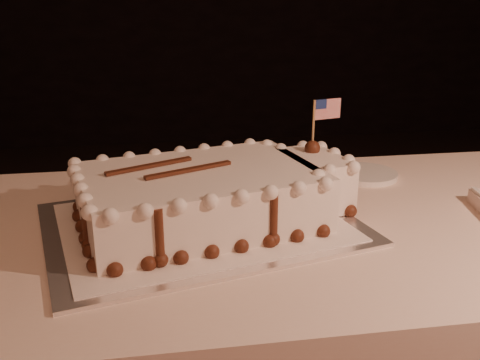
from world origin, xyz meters
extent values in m
cube|color=white|center=(-0.25, 0.60, 0.75)|extent=(0.69, 0.58, 0.01)
cube|color=white|center=(-0.25, 0.60, 0.76)|extent=(0.62, 0.52, 0.00)
cube|color=white|center=(-0.25, 0.60, 0.81)|extent=(0.51, 0.40, 0.11)
cube|color=white|center=(0.01, 0.66, 0.81)|extent=(0.14, 0.19, 0.11)
sphere|color=#552615|center=(-0.40, 0.40, 0.77)|extent=(0.03, 0.03, 0.03)
sphere|color=#552615|center=(-0.35, 0.42, 0.77)|extent=(0.03, 0.03, 0.03)
sphere|color=#552615|center=(-0.30, 0.43, 0.77)|extent=(0.03, 0.03, 0.03)
sphere|color=#552615|center=(-0.24, 0.44, 0.77)|extent=(0.03, 0.03, 0.03)
sphere|color=#552615|center=(-0.19, 0.46, 0.77)|extent=(0.03, 0.03, 0.03)
sphere|color=#552615|center=(-0.13, 0.47, 0.77)|extent=(0.03, 0.03, 0.03)
sphere|color=#552615|center=(-0.08, 0.48, 0.77)|extent=(0.03, 0.03, 0.03)
sphere|color=#552615|center=(-0.02, 0.50, 0.77)|extent=(0.03, 0.03, 0.03)
sphere|color=#552615|center=(-0.02, 0.54, 0.77)|extent=(0.03, 0.03, 0.03)
sphere|color=#552615|center=(0.01, 0.57, 0.77)|extent=(0.03, 0.03, 0.03)
sphere|color=#552615|center=(0.06, 0.58, 0.77)|extent=(0.03, 0.03, 0.03)
sphere|color=#552615|center=(0.07, 0.63, 0.77)|extent=(0.03, 0.03, 0.03)
sphere|color=#552615|center=(0.05, 0.68, 0.77)|extent=(0.03, 0.03, 0.03)
sphere|color=#552615|center=(0.04, 0.73, 0.77)|extent=(0.03, 0.03, 0.03)
sphere|color=#552615|center=(0.00, 0.75, 0.77)|extent=(0.03, 0.03, 0.03)
sphere|color=#552615|center=(-0.05, 0.73, 0.77)|extent=(0.03, 0.03, 0.03)
sphere|color=#552615|center=(-0.08, 0.77, 0.77)|extent=(0.03, 0.03, 0.03)
sphere|color=#552615|center=(-0.11, 0.78, 0.77)|extent=(0.03, 0.03, 0.03)
sphere|color=#552615|center=(-0.17, 0.77, 0.77)|extent=(0.03, 0.03, 0.03)
sphere|color=#552615|center=(-0.22, 0.76, 0.77)|extent=(0.03, 0.03, 0.03)
sphere|color=#552615|center=(-0.28, 0.75, 0.77)|extent=(0.03, 0.03, 0.03)
sphere|color=#552615|center=(-0.33, 0.73, 0.77)|extent=(0.03, 0.03, 0.03)
sphere|color=#552615|center=(-0.39, 0.72, 0.77)|extent=(0.03, 0.03, 0.03)
sphere|color=#552615|center=(-0.44, 0.71, 0.77)|extent=(0.03, 0.03, 0.03)
sphere|color=#552615|center=(-0.50, 0.69, 0.77)|extent=(0.03, 0.03, 0.03)
sphere|color=#552615|center=(-0.49, 0.64, 0.77)|extent=(0.03, 0.03, 0.03)
sphere|color=#552615|center=(-0.48, 0.59, 0.77)|extent=(0.03, 0.03, 0.03)
sphere|color=#552615|center=(-0.46, 0.53, 0.77)|extent=(0.03, 0.03, 0.03)
sphere|color=#552615|center=(-0.45, 0.48, 0.77)|extent=(0.03, 0.03, 0.03)
sphere|color=#552615|center=(-0.44, 0.43, 0.77)|extent=(0.03, 0.03, 0.03)
sphere|color=white|center=(-0.40, 0.40, 0.86)|extent=(0.03, 0.03, 0.03)
sphere|color=white|center=(-0.35, 0.42, 0.86)|extent=(0.03, 0.03, 0.03)
sphere|color=white|center=(-0.30, 0.43, 0.86)|extent=(0.03, 0.03, 0.03)
sphere|color=white|center=(-0.24, 0.44, 0.86)|extent=(0.03, 0.03, 0.03)
sphere|color=white|center=(-0.19, 0.46, 0.86)|extent=(0.03, 0.03, 0.03)
sphere|color=white|center=(-0.13, 0.47, 0.86)|extent=(0.03, 0.03, 0.03)
sphere|color=white|center=(-0.08, 0.48, 0.86)|extent=(0.03, 0.03, 0.03)
sphere|color=white|center=(-0.02, 0.50, 0.86)|extent=(0.03, 0.03, 0.03)
sphere|color=white|center=(-0.02, 0.54, 0.86)|extent=(0.03, 0.03, 0.03)
sphere|color=white|center=(0.01, 0.57, 0.86)|extent=(0.03, 0.03, 0.03)
sphere|color=white|center=(0.06, 0.58, 0.86)|extent=(0.03, 0.03, 0.03)
sphere|color=white|center=(0.07, 0.63, 0.86)|extent=(0.03, 0.03, 0.03)
sphere|color=white|center=(0.05, 0.68, 0.86)|extent=(0.03, 0.03, 0.03)
sphere|color=white|center=(0.04, 0.73, 0.86)|extent=(0.03, 0.03, 0.03)
sphere|color=white|center=(0.00, 0.75, 0.86)|extent=(0.03, 0.03, 0.03)
sphere|color=white|center=(-0.05, 0.73, 0.86)|extent=(0.03, 0.03, 0.03)
sphere|color=white|center=(-0.08, 0.77, 0.86)|extent=(0.03, 0.03, 0.03)
sphere|color=white|center=(-0.11, 0.78, 0.86)|extent=(0.03, 0.03, 0.03)
sphere|color=white|center=(-0.17, 0.77, 0.86)|extent=(0.03, 0.03, 0.03)
sphere|color=white|center=(-0.22, 0.76, 0.86)|extent=(0.03, 0.03, 0.03)
sphere|color=white|center=(-0.28, 0.75, 0.86)|extent=(0.03, 0.03, 0.03)
sphere|color=white|center=(-0.33, 0.73, 0.86)|extent=(0.03, 0.03, 0.03)
sphere|color=white|center=(-0.39, 0.72, 0.86)|extent=(0.03, 0.03, 0.03)
sphere|color=white|center=(-0.44, 0.71, 0.86)|extent=(0.03, 0.03, 0.03)
sphere|color=white|center=(-0.50, 0.69, 0.86)|extent=(0.03, 0.03, 0.03)
sphere|color=white|center=(-0.49, 0.64, 0.86)|extent=(0.03, 0.03, 0.03)
sphere|color=white|center=(-0.48, 0.59, 0.86)|extent=(0.03, 0.03, 0.03)
sphere|color=white|center=(-0.46, 0.53, 0.86)|extent=(0.03, 0.03, 0.03)
sphere|color=white|center=(-0.45, 0.48, 0.86)|extent=(0.03, 0.03, 0.03)
sphere|color=white|center=(-0.44, 0.43, 0.86)|extent=(0.03, 0.03, 0.03)
cylinder|color=#552615|center=(-0.33, 0.42, 0.81)|extent=(0.02, 0.02, 0.10)
sphere|color=#552615|center=(-0.33, 0.42, 0.77)|extent=(0.03, 0.03, 0.03)
cylinder|color=#552615|center=(-0.13, 0.47, 0.81)|extent=(0.02, 0.02, 0.10)
sphere|color=#552615|center=(-0.13, 0.47, 0.77)|extent=(0.03, 0.03, 0.03)
cylinder|color=#552615|center=(0.00, 0.57, 0.81)|extent=(0.02, 0.02, 0.10)
sphere|color=#552615|center=(0.00, 0.57, 0.77)|extent=(0.03, 0.03, 0.03)
cylinder|color=#552615|center=(0.05, 0.71, 0.81)|extent=(0.02, 0.02, 0.10)
sphere|color=#552615|center=(0.05, 0.71, 0.77)|extent=(0.03, 0.03, 0.03)
cylinder|color=#552615|center=(-0.08, 0.79, 0.81)|extent=(0.02, 0.02, 0.10)
sphere|color=#552615|center=(-0.08, 0.79, 0.77)|extent=(0.03, 0.03, 0.03)
cylinder|color=#552615|center=(-0.28, 0.74, 0.81)|extent=(0.02, 0.02, 0.10)
sphere|color=#552615|center=(-0.28, 0.74, 0.77)|extent=(0.03, 0.03, 0.03)
cylinder|color=#552615|center=(-0.49, 0.70, 0.81)|extent=(0.02, 0.02, 0.10)
sphere|color=#552615|center=(-0.49, 0.70, 0.77)|extent=(0.03, 0.03, 0.03)
cylinder|color=#552615|center=(-0.46, 0.50, 0.81)|extent=(0.02, 0.02, 0.10)
sphere|color=#552615|center=(-0.46, 0.50, 0.77)|extent=(0.03, 0.03, 0.03)
cube|color=#552615|center=(-0.34, 0.63, 0.87)|extent=(0.17, 0.09, 0.01)
cube|color=#552615|center=(-0.27, 0.59, 0.87)|extent=(0.17, 0.08, 0.01)
sphere|color=#552615|center=(0.01, 0.69, 0.88)|extent=(0.03, 0.03, 0.03)
cylinder|color=tan|center=(0.01, 0.69, 0.92)|extent=(0.00, 0.00, 0.13)
cube|color=red|center=(0.04, 0.70, 0.96)|extent=(0.06, 0.02, 0.04)
cube|color=navy|center=(0.02, 0.69, 0.97)|extent=(0.03, 0.01, 0.02)
cylinder|color=white|center=(0.20, 0.84, 0.76)|extent=(0.16, 0.16, 0.01)
camera|label=1|loc=(-0.32, -0.39, 1.20)|focal=40.00mm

